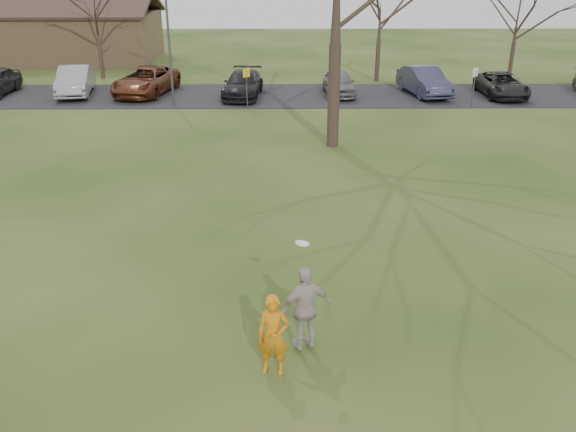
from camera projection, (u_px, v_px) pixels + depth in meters
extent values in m
plane|color=#1E380F|center=(290.00, 366.00, 11.87)|extent=(120.00, 120.00, 0.00)
cube|color=black|center=(284.00, 95.00, 34.79)|extent=(62.00, 6.50, 0.04)
imported|color=#C77310|center=(273.00, 335.00, 11.38)|extent=(0.66, 0.48, 1.68)
imported|color=#929398|center=(75.00, 81.00, 34.63)|extent=(2.53, 5.10, 1.61)
imported|color=#5A2915|center=(146.00, 81.00, 34.78)|extent=(3.54, 5.91, 1.54)
imported|color=black|center=(243.00, 84.00, 34.15)|extent=(2.33, 4.99, 1.41)
imported|color=slate|center=(339.00, 83.00, 34.57)|extent=(1.75, 4.11, 1.39)
imported|color=#31334A|center=(424.00, 81.00, 34.56)|extent=(2.53, 5.01, 1.57)
imported|color=black|center=(502.00, 85.00, 34.30)|extent=(2.23, 4.73, 1.31)
imported|color=#B1A69F|center=(306.00, 308.00, 11.96)|extent=(1.15, 0.82, 1.81)
cylinder|color=white|center=(302.00, 243.00, 11.31)|extent=(0.27, 0.27, 0.10)
cube|color=#8C6D4C|center=(22.00, 37.00, 45.85)|extent=(20.00, 8.00, 3.50)
cube|color=#33231C|center=(5.00, 5.00, 42.97)|extent=(20.60, 4.40, 1.78)
cube|color=#33231C|center=(27.00, 1.00, 46.73)|extent=(20.60, 4.40, 1.78)
cylinder|color=#47474C|center=(170.00, 49.00, 31.26)|extent=(0.12, 0.12, 6.00)
cylinder|color=#47474C|center=(247.00, 89.00, 31.63)|extent=(0.06, 0.06, 2.00)
cube|color=yellow|center=(246.00, 73.00, 31.29)|extent=(0.35, 0.35, 0.45)
cylinder|color=#47474C|center=(473.00, 89.00, 31.74)|extent=(0.06, 0.06, 2.00)
cube|color=silver|center=(475.00, 72.00, 31.40)|extent=(0.35, 0.35, 0.45)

